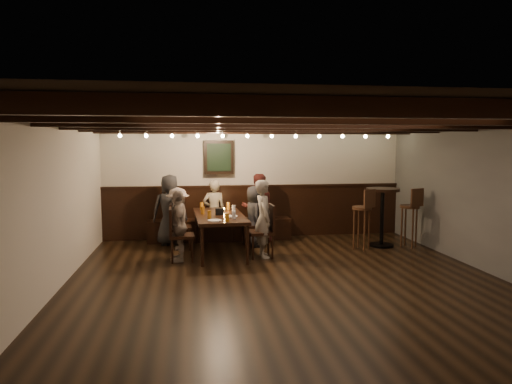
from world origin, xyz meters
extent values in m
plane|color=black|center=(0.00, 0.00, 0.00)|extent=(7.00, 7.00, 0.00)
plane|color=black|center=(0.00, 0.00, 2.40)|extent=(7.00, 7.00, 0.00)
plane|color=beige|center=(0.00, 3.50, 1.20)|extent=(6.50, 0.00, 6.50)
plane|color=#50504E|center=(3.25, 0.00, 1.20)|extent=(0.00, 7.00, 7.00)
plane|color=beige|center=(-3.25, 0.00, 1.20)|extent=(0.00, 7.00, 7.00)
cube|color=black|center=(0.00, 3.46, 0.55)|extent=(6.50, 0.08, 1.10)
cube|color=black|center=(-0.80, 3.20, 0.23)|extent=(3.00, 0.45, 0.45)
cube|color=black|center=(-0.80, 3.40, 1.75)|extent=(0.62, 0.12, 0.72)
cube|color=black|center=(-0.80, 3.33, 1.75)|extent=(0.50, 0.02, 0.58)
cube|color=black|center=(0.00, -2.90, 2.31)|extent=(6.50, 0.10, 0.16)
cube|color=black|center=(0.00, -1.74, 2.31)|extent=(6.50, 0.10, 0.16)
cube|color=black|center=(0.00, -0.58, 2.31)|extent=(6.50, 0.10, 0.16)
cube|color=black|center=(0.00, 0.58, 2.31)|extent=(6.50, 0.10, 0.16)
cube|color=black|center=(0.00, 1.74, 2.31)|extent=(6.50, 0.10, 0.16)
cube|color=black|center=(0.00, 2.90, 2.31)|extent=(6.50, 0.10, 0.16)
sphere|color=#FFE099|center=(-2.75, 2.88, 2.19)|extent=(0.07, 0.07, 0.07)
sphere|color=#FFE099|center=(-1.38, 2.88, 2.19)|extent=(0.07, 0.07, 0.07)
sphere|color=#FFE099|center=(0.00, 2.88, 2.19)|extent=(0.07, 0.07, 0.07)
sphere|color=#FFE099|center=(1.38, 2.88, 2.19)|extent=(0.07, 0.07, 0.07)
sphere|color=#FFE099|center=(2.75, 2.88, 2.19)|extent=(0.07, 0.07, 0.07)
cube|color=black|center=(-0.88, 2.05, 0.70)|extent=(0.95, 1.98, 0.06)
cylinder|color=black|center=(-1.23, 1.12, 0.34)|extent=(0.06, 0.06, 0.67)
cylinder|color=black|center=(-1.30, 2.95, 0.34)|extent=(0.06, 0.06, 0.67)
cylinder|color=black|center=(-0.47, 1.15, 0.34)|extent=(0.06, 0.06, 0.67)
cylinder|color=black|center=(-0.54, 2.98, 0.34)|extent=(0.06, 0.06, 0.67)
cube|color=black|center=(-1.60, 2.47, 0.42)|extent=(0.42, 0.42, 0.05)
cube|color=black|center=(-1.79, 2.47, 0.67)|extent=(0.06, 0.41, 0.45)
cube|color=black|center=(-1.57, 1.57, 0.44)|extent=(0.44, 0.44, 0.05)
cube|color=black|center=(-1.76, 1.57, 0.70)|extent=(0.06, 0.43, 0.46)
cube|color=black|center=(-0.20, 2.53, 0.41)|extent=(0.41, 0.41, 0.05)
cube|color=black|center=(-0.02, 2.54, 0.66)|extent=(0.05, 0.40, 0.44)
cube|color=black|center=(-0.17, 1.63, 0.45)|extent=(0.45, 0.45, 0.05)
cube|color=black|center=(0.03, 1.64, 0.71)|extent=(0.06, 0.44, 0.48)
imported|color=#28282B|center=(-1.82, 2.91, 0.71)|extent=(0.71, 0.48, 1.43)
imported|color=gray|center=(-0.93, 3.10, 0.64)|extent=(0.48, 0.33, 1.29)
imported|color=#5B231F|center=(-0.02, 2.99, 0.71)|extent=(0.71, 0.56, 1.42)
imported|color=gray|center=(-1.65, 2.47, 0.60)|extent=(0.48, 0.79, 1.20)
imported|color=gray|center=(-1.62, 1.57, 0.62)|extent=(0.33, 0.74, 1.25)
imported|color=#242426|center=(-0.15, 2.53, 0.61)|extent=(0.41, 0.61, 1.21)
imported|color=gray|center=(-0.12, 1.63, 0.70)|extent=(0.35, 0.52, 1.40)
cylinder|color=#BF7219|center=(-1.19, 2.74, 0.80)|extent=(0.07, 0.07, 0.14)
cylinder|color=#BF7219|center=(-0.66, 2.71, 0.80)|extent=(0.07, 0.07, 0.14)
cylinder|color=#BF7219|center=(-1.19, 2.14, 0.80)|extent=(0.07, 0.07, 0.14)
cylinder|color=silver|center=(-0.59, 2.26, 0.80)|extent=(0.07, 0.07, 0.14)
cylinder|color=#BF7219|center=(-1.09, 1.59, 0.80)|extent=(0.07, 0.07, 0.14)
cylinder|color=silver|center=(-0.66, 1.51, 0.80)|extent=(0.07, 0.07, 0.14)
cylinder|color=#BF7219|center=(-0.80, 1.25, 0.80)|extent=(0.07, 0.07, 0.14)
cylinder|color=white|center=(-1.01, 1.35, 0.74)|extent=(0.24, 0.24, 0.01)
cylinder|color=white|center=(-0.69, 1.76, 0.74)|extent=(0.24, 0.24, 0.01)
cube|color=black|center=(-0.88, 2.00, 0.79)|extent=(0.15, 0.10, 0.12)
cylinder|color=beige|center=(-0.78, 2.36, 0.75)|extent=(0.05, 0.05, 0.05)
cylinder|color=black|center=(2.35, 2.16, 0.02)|extent=(0.48, 0.48, 0.04)
cylinder|color=black|center=(2.35, 2.16, 0.57)|extent=(0.08, 0.08, 1.09)
cylinder|color=black|center=(2.35, 2.16, 1.14)|extent=(0.65, 0.65, 0.05)
cylinder|color=#3A2112|center=(1.85, 1.96, 0.81)|extent=(0.37, 0.37, 0.05)
cube|color=#3A2112|center=(1.94, 1.81, 1.00)|extent=(0.30, 0.20, 0.35)
cylinder|color=#3A2112|center=(2.85, 2.01, 0.81)|extent=(0.37, 0.37, 0.05)
cube|color=#3A2112|center=(2.91, 1.85, 1.00)|extent=(0.32, 0.15, 0.35)
camera|label=1|loc=(-1.40, -6.33, 2.03)|focal=32.00mm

